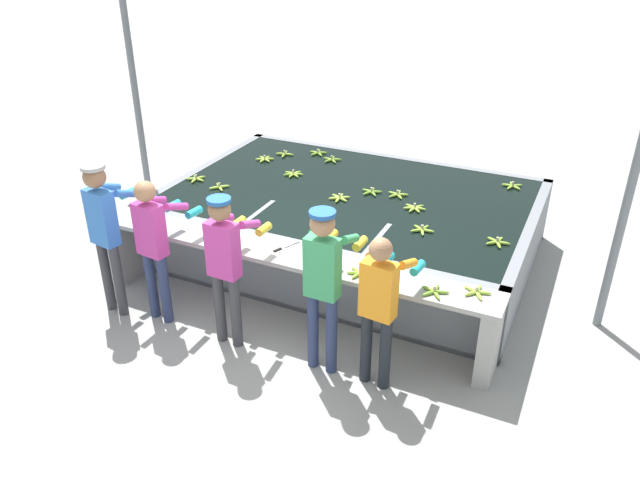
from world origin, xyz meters
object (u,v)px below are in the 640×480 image
banana_bunch_ledge_0 (434,291)px  support_post_right (630,191)px  worker_0 (105,224)px  banana_bunch_floating_8 (415,208)px  banana_bunch_floating_4 (422,230)px  banana_bunch_floating_9 (285,154)px  banana_bunch_floating_6 (219,187)px  banana_bunch_floating_7 (497,242)px  worker_4 (380,299)px  support_post_left (138,113)px  banana_bunch_floating_1 (398,194)px  banana_bunch_floating_0 (339,198)px  banana_bunch_floating_5 (293,174)px  banana_bunch_ledge_2 (360,273)px  worker_3 (324,275)px  banana_bunch_floating_10 (371,192)px  banana_bunch_ledge_1 (477,292)px  banana_bunch_floating_11 (318,153)px  banana_bunch_floating_13 (196,179)px  knife_0 (283,248)px  worker_2 (226,257)px  banana_bunch_floating_3 (265,159)px  banana_bunch_floating_12 (512,186)px  banana_bunch_floating_2 (332,160)px  knife_1 (314,257)px  worker_1 (154,238)px

banana_bunch_ledge_0 → support_post_right: support_post_right is taller
worker_0 → banana_bunch_floating_8: bearing=39.6°
banana_bunch_floating_4 → banana_bunch_floating_9: bearing=149.3°
banana_bunch_floating_6 → banana_bunch_floating_4: bearing=-1.3°
banana_bunch_floating_7 → support_post_right: support_post_right is taller
worker_4 → support_post_left: size_ratio=0.49×
banana_bunch_floating_1 → banana_bunch_floating_9: bearing=160.6°
worker_0 → banana_bunch_floating_0: bearing=50.1°
banana_bunch_floating_5 → banana_bunch_ledge_0: (2.58, -2.09, 0.00)m
banana_bunch_ledge_2 → support_post_left: (-3.95, 1.55, 0.72)m
worker_3 → banana_bunch_floating_6: bearing=143.4°
banana_bunch_ledge_2 → worker_4: bearing=-50.4°
banana_bunch_floating_10 → banana_bunch_ledge_1: 2.52m
banana_bunch_floating_11 → banana_bunch_ledge_1: (3.00, -2.83, 0.00)m
banana_bunch_floating_9 → support_post_left: 2.13m
banana_bunch_floating_10 → banana_bunch_ledge_1: size_ratio=1.00×
banana_bunch_floating_8 → banana_bunch_floating_11: size_ratio=1.01×
banana_bunch_floating_13 → banana_bunch_floating_5: bearing=33.2°
worker_4 → banana_bunch_floating_0: 2.42m
banana_bunch_ledge_2 → knife_0: size_ratio=0.83×
worker_3 → banana_bunch_ledge_2: bearing=67.9°
worker_2 → banana_bunch_ledge_1: size_ratio=6.00×
banana_bunch_floating_9 → banana_bunch_ledge_1: bearing=-36.9°
banana_bunch_floating_3 → banana_bunch_ledge_0: size_ratio=1.01×
banana_bunch_floating_0 → banana_bunch_ledge_1: (2.05, -1.45, 0.00)m
worker_4 → knife_0: worker_4 is taller
worker_2 → banana_bunch_floating_12: bearing=57.2°
banana_bunch_floating_4 → banana_bunch_floating_13: bearing=177.0°
banana_bunch_floating_13 → banana_bunch_floating_8: bearing=7.0°
banana_bunch_floating_3 → banana_bunch_ledge_2: size_ratio=1.00×
knife_0 → support_post_left: (-2.99, 1.40, 0.73)m
banana_bunch_floating_0 → banana_bunch_floating_2: bearing=118.4°
worker_0 → banana_bunch_ledge_1: 3.90m
worker_3 → banana_bunch_floating_2: 3.54m
banana_bunch_floating_4 → banana_bunch_ledge_1: bearing=-50.8°
banana_bunch_floating_1 → knife_1: banana_bunch_floating_1 is taller
support_post_left → support_post_right: bearing=-0.6°
worker_4 → support_post_left: 4.80m
worker_4 → banana_bunch_ledge_2: size_ratio=5.60×
banana_bunch_floating_0 → banana_bunch_floating_6: size_ratio=1.23×
banana_bunch_floating_0 → banana_bunch_floating_7: (2.02, -0.35, 0.00)m
worker_1 → support_post_left: size_ratio=0.52×
banana_bunch_floating_1 → banana_bunch_ledge_1: size_ratio=1.00×
banana_bunch_floating_0 → worker_3: bearing=-70.1°
banana_bunch_floating_8 → knife_0: size_ratio=0.83×
worker_1 → banana_bunch_floating_5: worker_1 is taller
worker_1 → worker_4: bearing=0.0°
banana_bunch_floating_5 → banana_bunch_floating_10: (1.19, -0.12, 0.00)m
worker_3 → banana_bunch_floating_2: worker_3 is taller
banana_bunch_floating_1 → banana_bunch_floating_11: 1.85m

